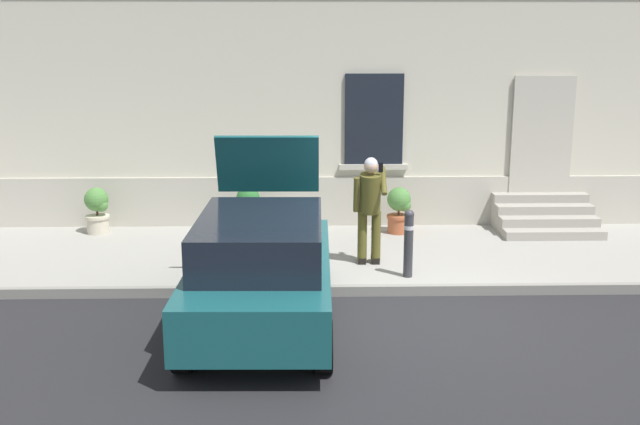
{
  "coord_description": "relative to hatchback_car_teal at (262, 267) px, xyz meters",
  "views": [
    {
      "loc": [
        -1.4,
        -9.37,
        3.67
      ],
      "look_at": [
        -1.15,
        1.6,
        1.1
      ],
      "focal_mm": 41.64,
      "sensor_mm": 36.0,
      "label": 1
    }
  ],
  "objects": [
    {
      "name": "ground_plane",
      "position": [
        1.95,
        0.2,
        -0.8
      ],
      "size": [
        80.0,
        80.0,
        0.0
      ],
      "primitive_type": "plane",
      "color": "#232326"
    },
    {
      "name": "sidewalk",
      "position": [
        1.95,
        3.0,
        -0.72
      ],
      "size": [
        24.0,
        3.6,
        0.15
      ],
      "primitive_type": "cube",
      "color": "#99968E",
      "rests_on": "ground"
    },
    {
      "name": "building_facade",
      "position": [
        1.95,
        5.49,
        2.93
      ],
      "size": [
        24.0,
        1.52,
        7.5
      ],
      "color": "beige",
      "rests_on": "ground"
    },
    {
      "name": "entrance_stoop",
      "position": [
        5.08,
        4.32,
        -0.41
      ],
      "size": [
        1.82,
        1.28,
        0.64
      ],
      "color": "#9E998E",
      "rests_on": "sidewalk"
    },
    {
      "name": "planter_cream",
      "position": [
        -3.27,
        4.27,
        -0.19
      ],
      "size": [
        0.44,
        0.44,
        0.86
      ],
      "color": "beige",
      "rests_on": "sidewalk"
    },
    {
      "name": "person_on_phone",
      "position": [
        1.59,
        2.2,
        0.35
      ],
      "size": [
        0.51,
        0.5,
        1.74
      ],
      "rotation": [
        0.0,
        0.0,
        0.22
      ],
      "color": "#514C1E",
      "rests_on": "sidewalk"
    },
    {
      "name": "bollard_near_person",
      "position": [
        2.12,
        1.55,
        -0.09
      ],
      "size": [
        0.15,
        0.15,
        1.04
      ],
      "color": "#333338",
      "rests_on": "sidewalk"
    },
    {
      "name": "planter_charcoal",
      "position": [
        -0.47,
        4.29,
        -0.19
      ],
      "size": [
        0.44,
        0.44,
        0.86
      ],
      "color": "#2D2D30",
      "rests_on": "sidewalk"
    },
    {
      "name": "curb_edge",
      "position": [
        1.95,
        1.14,
        -0.72
      ],
      "size": [
        24.0,
        0.12,
        0.15
      ],
      "primitive_type": "cube",
      "color": "gray",
      "rests_on": "ground"
    },
    {
      "name": "planter_terracotta",
      "position": [
        2.32,
        4.17,
        -0.19
      ],
      "size": [
        0.44,
        0.44,
        0.86
      ],
      "color": "#B25B38",
      "rests_on": "sidewalk"
    },
    {
      "name": "hatchback_car_teal",
      "position": [
        0.0,
        0.0,
        0.0
      ],
      "size": [
        1.86,
        4.1,
        2.34
      ],
      "color": "#165156",
      "rests_on": "ground"
    }
  ]
}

